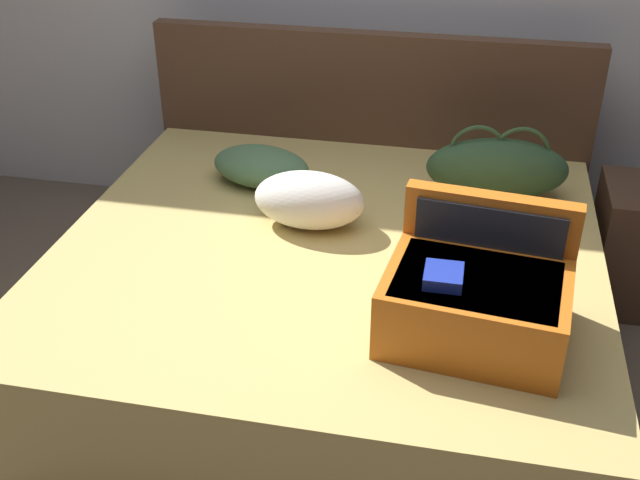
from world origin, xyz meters
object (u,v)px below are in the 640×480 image
object	(u,v)px
hard_case_large	(477,296)
pillow_near_headboard	(261,166)
pillow_center_head	(309,200)
duffel_bag	(497,168)
bed	(327,303)

from	to	relation	value
hard_case_large	pillow_near_headboard	size ratio (longest dim) A/B	1.38
hard_case_large	pillow_center_head	bearing A→B (deg)	145.47
pillow_near_headboard	duffel_bag	bearing A→B (deg)	4.43
hard_case_large	duffel_bag	distance (m)	0.91
pillow_near_headboard	pillow_center_head	xyz separation A→B (m)	(0.26, -0.29, 0.03)
duffel_bag	hard_case_large	bearing A→B (deg)	-93.05
duffel_bag	pillow_center_head	xyz separation A→B (m)	(-0.67, -0.37, -0.02)
bed	hard_case_large	xyz separation A→B (m)	(0.52, -0.41, 0.38)
duffel_bag	pillow_near_headboard	world-z (taller)	duffel_bag
bed	duffel_bag	size ratio (longest dim) A/B	3.37
pillow_near_headboard	pillow_center_head	size ratio (longest dim) A/B	1.00
pillow_near_headboard	pillow_center_head	world-z (taller)	pillow_center_head
bed	duffel_bag	bearing A→B (deg)	41.20
duffel_bag	pillow_center_head	distance (m)	0.76
hard_case_large	duffel_bag	bearing A→B (deg)	93.55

